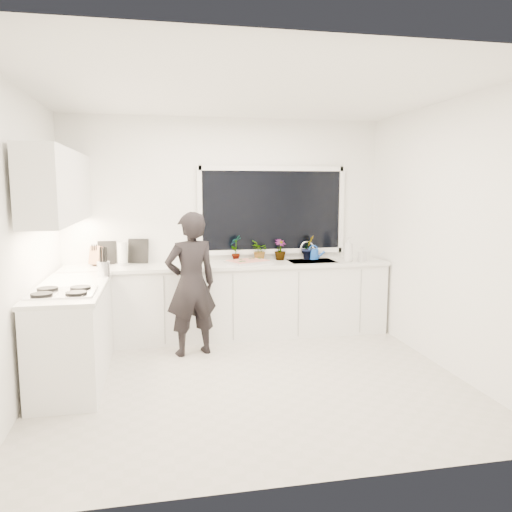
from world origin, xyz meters
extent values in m
cube|color=beige|center=(0.00, 0.00, -0.01)|extent=(4.00, 3.50, 0.02)
cube|color=white|center=(0.00, 1.76, 1.35)|extent=(4.00, 0.02, 2.70)
cube|color=white|center=(-2.01, 0.00, 1.35)|extent=(0.02, 3.50, 2.70)
cube|color=white|center=(2.01, 0.00, 1.35)|extent=(0.02, 3.50, 2.70)
cube|color=white|center=(0.00, 0.00, 2.71)|extent=(4.00, 3.50, 0.02)
cube|color=black|center=(0.60, 1.73, 1.55)|extent=(1.80, 0.02, 1.00)
cube|color=white|center=(0.00, 1.45, 0.44)|extent=(3.92, 0.58, 0.88)
cube|color=white|center=(-1.67, 0.35, 0.44)|extent=(0.58, 1.60, 0.88)
cube|color=silver|center=(0.00, 1.44, 0.90)|extent=(3.94, 0.62, 0.04)
cube|color=silver|center=(-1.67, 0.35, 0.90)|extent=(0.62, 1.60, 0.04)
cube|color=white|center=(-1.79, 0.70, 1.85)|extent=(0.34, 2.10, 0.70)
cube|color=silver|center=(1.05, 1.45, 0.87)|extent=(0.58, 0.42, 0.14)
cylinder|color=silver|center=(1.05, 1.65, 1.03)|extent=(0.03, 0.03, 0.22)
cube|color=black|center=(-1.69, 0.00, 0.94)|extent=(0.56, 0.48, 0.03)
imported|color=black|center=(-0.51, 0.87, 0.79)|extent=(0.66, 0.52, 1.58)
cube|color=#B9B8BD|center=(0.23, 1.42, 0.94)|extent=(0.59, 0.52, 0.03)
cube|color=#D2421C|center=(0.23, 1.42, 0.95)|extent=(0.53, 0.47, 0.01)
cylinder|color=blue|center=(1.12, 1.61, 0.98)|extent=(0.17, 0.17, 0.13)
cylinder|color=silver|center=(-1.27, 1.55, 1.05)|extent=(0.12, 0.12, 0.26)
cube|color=brown|center=(-1.58, 1.59, 1.03)|extent=(0.16, 0.15, 0.22)
cylinder|color=silver|center=(-1.41, 0.80, 1.00)|extent=(0.13, 0.13, 0.16)
cube|color=black|center=(-1.46, 1.69, 1.06)|extent=(0.22, 0.03, 0.28)
cube|color=black|center=(-1.09, 1.69, 1.07)|extent=(0.25, 0.08, 0.30)
imported|color=#26662D|center=(0.11, 1.61, 1.09)|extent=(0.20, 0.21, 0.33)
imported|color=#26662D|center=(0.42, 1.61, 1.05)|extent=(0.21, 0.24, 0.26)
imported|color=#26662D|center=(0.68, 1.61, 1.05)|extent=(0.19, 0.19, 0.26)
imported|color=#26662D|center=(1.05, 1.61, 1.07)|extent=(0.21, 0.20, 0.31)
imported|color=#D8BF66|center=(1.48, 1.30, 1.08)|extent=(0.13, 0.13, 0.32)
imported|color=#D8BF66|center=(1.67, 1.30, 1.01)|extent=(0.10, 0.10, 0.18)
camera|label=1|loc=(-0.85, -4.53, 1.85)|focal=35.00mm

